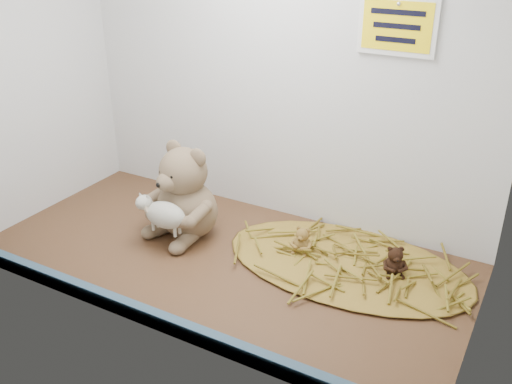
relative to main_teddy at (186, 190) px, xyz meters
The scene contains 8 objects.
alcove_shell 35.59cm from the main_teddy, ahead, with size 120.40×60.20×90.40cm.
front_rail 39.91cm from the main_teddy, 67.16° to the right, with size 119.28×2.20×3.60cm, color #355066.
straw_bed 45.13cm from the main_teddy, ahead, with size 62.13×36.08×1.20cm, color brown.
main_teddy is the anchor object (origin of this frame).
toy_lamb 9.65cm from the main_teddy, 90.00° to the right, with size 14.81×9.04×9.57cm, color #BBB8A7, non-canonical shape.
mini_teddy_tan 32.96cm from the main_teddy, ahead, with size 5.54×5.84×6.87cm, color brown, non-canonical shape.
mini_teddy_brown 55.55cm from the main_teddy, ahead, with size 5.85×6.18×7.26cm, color black, non-canonical shape.
wall_sign 65.73cm from the main_teddy, 26.96° to the left, with size 16.00×1.20×11.00cm, color yellow.
Camera 1 is at (66.67, -101.91, 76.57)cm, focal length 40.00 mm.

